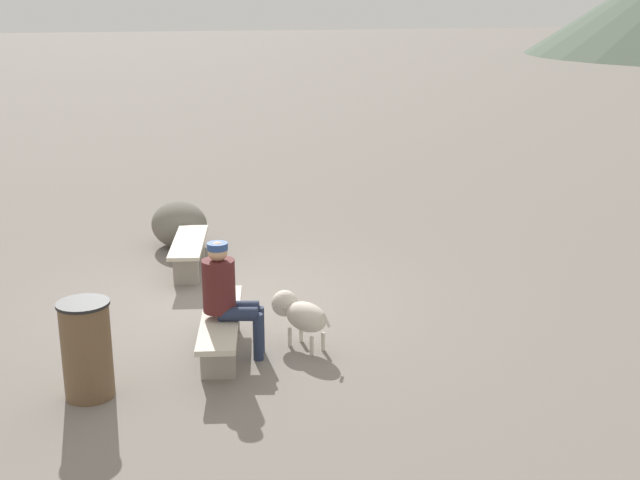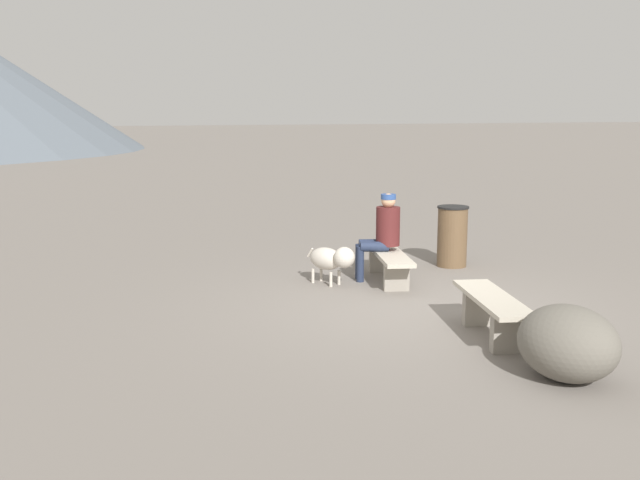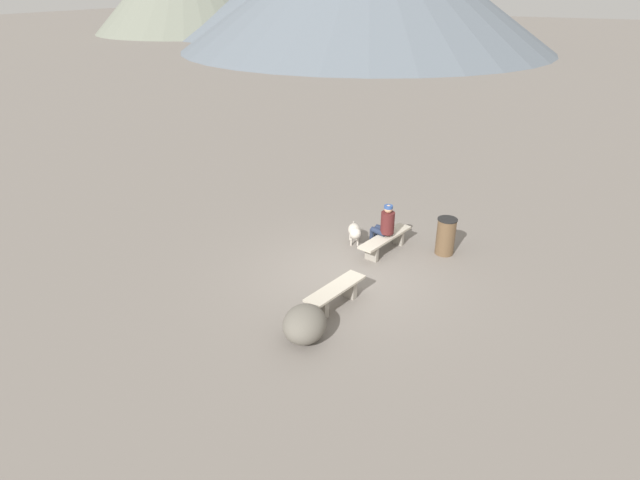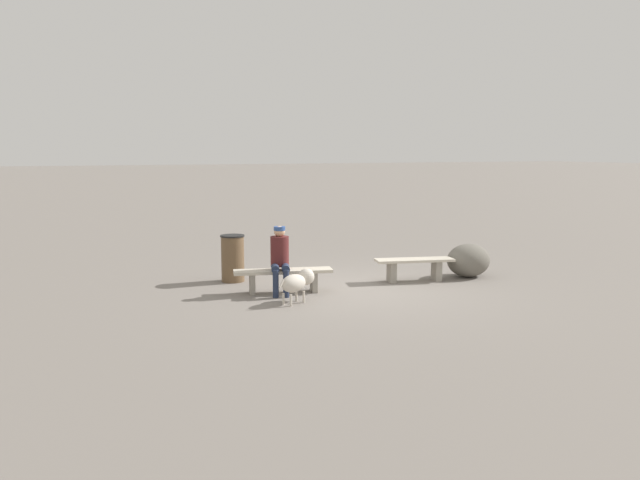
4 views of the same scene
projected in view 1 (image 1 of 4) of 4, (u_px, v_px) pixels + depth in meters
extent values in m
cube|color=gray|center=(223.00, 306.00, 10.34)|extent=(210.00, 210.00, 0.06)
cube|color=gray|center=(193.00, 248.00, 11.94)|extent=(0.21, 0.36, 0.42)
cube|color=gray|center=(186.00, 269.00, 11.00)|extent=(0.21, 0.36, 0.42)
cube|color=beige|center=(189.00, 242.00, 11.40)|extent=(1.69, 0.82, 0.05)
cube|color=gray|center=(224.00, 317.00, 9.38)|extent=(0.18, 0.37, 0.39)
cube|color=gray|center=(218.00, 360.00, 8.24)|extent=(0.18, 0.37, 0.39)
cube|color=beige|center=(220.00, 318.00, 8.74)|extent=(1.93, 0.85, 0.06)
cylinder|color=#511E1E|center=(219.00, 286.00, 8.57)|extent=(0.35, 0.35, 0.57)
sphere|color=#D8A87F|center=(218.00, 252.00, 8.47)|extent=(0.21, 0.21, 0.21)
cylinder|color=#2D4C8C|center=(217.00, 246.00, 8.45)|extent=(0.22, 0.22, 0.07)
cylinder|color=#232D47|center=(238.00, 314.00, 8.56)|extent=(0.27, 0.44, 0.15)
cylinder|color=#232D47|center=(258.00, 337.00, 8.64)|extent=(0.11, 0.11, 0.53)
cylinder|color=#232D47|center=(240.00, 307.00, 8.75)|extent=(0.27, 0.44, 0.15)
cylinder|color=#232D47|center=(259.00, 330.00, 8.82)|extent=(0.11, 0.11, 0.53)
ellipsoid|color=beige|center=(306.00, 317.00, 8.89)|extent=(0.63, 0.54, 0.32)
sphere|color=beige|center=(285.00, 303.00, 9.11)|extent=(0.30, 0.30, 0.30)
cylinder|color=beige|center=(290.00, 337.00, 9.03)|extent=(0.04, 0.04, 0.21)
cylinder|color=beige|center=(301.00, 333.00, 9.15)|extent=(0.04, 0.04, 0.21)
cylinder|color=beige|center=(312.00, 346.00, 8.79)|extent=(0.04, 0.04, 0.21)
cylinder|color=beige|center=(323.00, 341.00, 8.91)|extent=(0.04, 0.04, 0.21)
cylinder|color=beige|center=(327.00, 320.00, 8.67)|extent=(0.12, 0.08, 0.15)
cylinder|color=brown|center=(87.00, 351.00, 7.78)|extent=(0.48, 0.48, 0.95)
cylinder|color=black|center=(83.00, 304.00, 7.64)|extent=(0.50, 0.50, 0.03)
ellipsoid|color=#6B665B|center=(179.00, 224.00, 12.67)|extent=(1.13, 1.01, 0.72)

